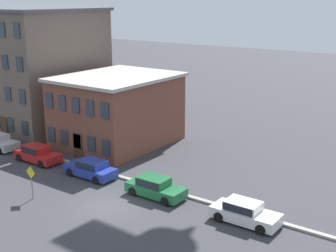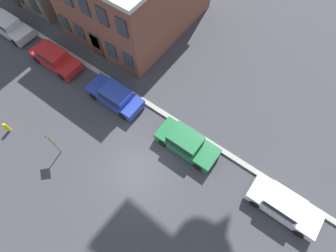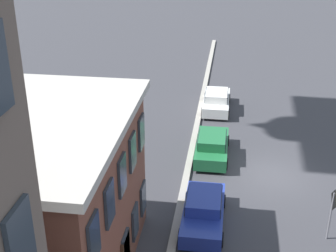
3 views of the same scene
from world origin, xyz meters
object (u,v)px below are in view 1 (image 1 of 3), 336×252
Objects in this scene: car_green at (155,187)px; car_red at (37,153)px; car_blue at (91,168)px; car_white at (245,212)px; caution_sign at (31,177)px.

car_red is at bearing -179.56° from car_green.
car_red is 1.00× the size of car_blue.
car_red is at bearing -179.49° from car_white.
car_blue is at bearing 86.06° from caution_sign.
caution_sign is at bearing -141.41° from car_green.
car_green is at bearing -179.38° from car_white.
car_blue is 1.74× the size of caution_sign.
car_red and car_white have the same top height.
car_white is (19.91, 0.18, 0.00)m from car_red.
car_blue is 1.00× the size of car_green.
car_red is 6.41m from car_blue.
car_green is 7.08m from car_white.
car_red is 1.74× the size of caution_sign.
car_blue is 5.55m from caution_sign.
caution_sign is (6.03, -5.33, 0.94)m from car_red.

